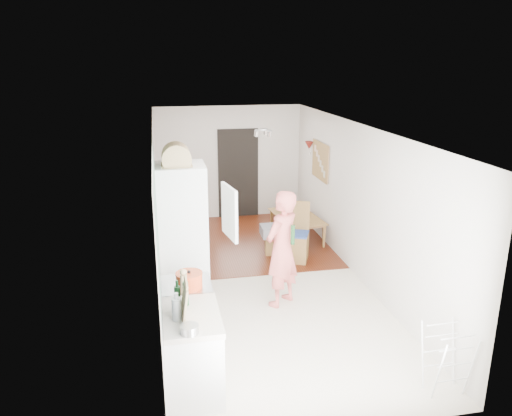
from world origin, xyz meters
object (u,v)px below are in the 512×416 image
object	(u,v)px
person	(282,239)
dining_chair	(295,233)
dining_table	(298,229)
stool	(273,244)
drying_rack	(447,360)

from	to	relation	value
person	dining_chair	world-z (taller)	person
dining_table	dining_chair	xyz separation A→B (m)	(-0.35, -1.07, 0.32)
dining_chair	stool	size ratio (longest dim) A/B	2.81
dining_chair	drying_rack	world-z (taller)	dining_chair
dining_table	drying_rack	bearing A→B (deg)	177.11
stool	dining_table	bearing A→B (deg)	45.61
stool	dining_chair	bearing A→B (deg)	-50.57
person	drying_rack	world-z (taller)	person
dining_table	drying_rack	size ratio (longest dim) A/B	1.53
dining_table	drying_rack	xyz separation A→B (m)	(0.26, -4.91, 0.18)
drying_rack	stool	bearing A→B (deg)	101.03
person	stool	xyz separation A→B (m)	(0.32, 1.91, -0.83)
dining_table	dining_chair	world-z (taller)	dining_chair
person	drying_rack	bearing A→B (deg)	77.78
dining_table	drying_rack	world-z (taller)	drying_rack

